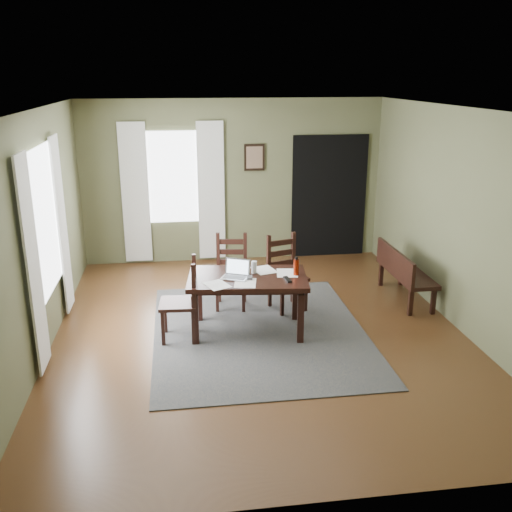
{
  "coord_description": "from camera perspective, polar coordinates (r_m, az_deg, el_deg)",
  "views": [
    {
      "loc": [
        -0.95,
        -6.41,
        3.08
      ],
      "look_at": [
        0.0,
        0.3,
        0.9
      ],
      "focal_mm": 40.0,
      "sensor_mm": 36.0,
      "label": 1
    }
  ],
  "objects": [
    {
      "name": "chair_end",
      "position": [
        6.86,
        -7.34,
        -4.48
      ],
      "size": [
        0.47,
        0.46,
        1.0
      ],
      "rotation": [
        0.0,
        0.0,
        -1.63
      ],
      "color": "black",
      "rests_on": "rug"
    },
    {
      "name": "paper_e",
      "position": [
        6.7,
        -1.09,
        -2.72
      ],
      "size": [
        0.3,
        0.36,
        0.0
      ],
      "primitive_type": "cube",
      "rotation": [
        0.0,
        0.0,
        -0.18
      ],
      "color": "white",
      "rests_on": "dining_table"
    },
    {
      "name": "tv_remote",
      "position": [
        6.8,
        3.16,
        -2.35
      ],
      "size": [
        0.07,
        0.19,
        0.02
      ],
      "primitive_type": "cube",
      "rotation": [
        0.0,
        0.0,
        0.11
      ],
      "color": "black",
      "rests_on": "dining_table"
    },
    {
      "name": "laptop",
      "position": [
        6.88,
        -2.0,
        -1.68
      ],
      "size": [
        0.39,
        0.35,
        0.21
      ],
      "rotation": [
        0.0,
        0.0,
        -0.43
      ],
      "color": "#B7B7BC",
      "rests_on": "dining_table"
    },
    {
      "name": "dining_table",
      "position": [
        6.95,
        -0.85,
        -2.74
      ],
      "size": [
        1.52,
        1.02,
        0.72
      ],
      "rotation": [
        0.0,
        0.0,
        -0.11
      ],
      "color": "black",
      "rests_on": "rug"
    },
    {
      "name": "computer_mouse",
      "position": [
        6.82,
        -0.65,
        -2.19
      ],
      "size": [
        0.07,
        0.11,
        0.04
      ],
      "primitive_type": "cube",
      "rotation": [
        0.0,
        0.0,
        -0.04
      ],
      "color": "#3F3F42",
      "rests_on": "dining_table"
    },
    {
      "name": "curtain_left_near",
      "position": [
        6.27,
        -21.4,
        -0.9
      ],
      "size": [
        0.03,
        0.48,
        2.3
      ],
      "color": "silver",
      "rests_on": "ground"
    },
    {
      "name": "framed_picture",
      "position": [
        9.56,
        -0.17,
        9.84
      ],
      "size": [
        0.34,
        0.03,
        0.44
      ],
      "color": "black",
      "rests_on": "ground"
    },
    {
      "name": "doorway_back",
      "position": [
        9.94,
        7.32,
        5.91
      ],
      "size": [
        1.3,
        0.03,
        2.1
      ],
      "color": "black",
      "rests_on": "ground"
    },
    {
      "name": "curtain_left_far",
      "position": [
        7.81,
        -18.83,
        2.93
      ],
      "size": [
        0.03,
        0.48,
        2.3
      ],
      "color": "silver",
      "rests_on": "ground"
    },
    {
      "name": "paper_a",
      "position": [
        6.65,
        -3.92,
        -2.9
      ],
      "size": [
        0.35,
        0.39,
        0.0
      ],
      "primitive_type": "cube",
      "rotation": [
        0.0,
        0.0,
        0.4
      ],
      "color": "white",
      "rests_on": "dining_table"
    },
    {
      "name": "drinking_glass",
      "position": [
        7.01,
        -0.2,
        -1.12
      ],
      "size": [
        0.08,
        0.08,
        0.15
      ],
      "primitive_type": "cylinder",
      "rotation": [
        0.0,
        0.0,
        0.26
      ],
      "color": "silver",
      "rests_on": "dining_table"
    },
    {
      "name": "curtain_back_right",
      "position": [
        9.56,
        -4.51,
        6.43
      ],
      "size": [
        0.44,
        0.03,
        2.3
      ],
      "color": "silver",
      "rests_on": "ground"
    },
    {
      "name": "room_shell",
      "position": [
        6.61,
        0.37,
        6.68
      ],
      "size": [
        5.02,
        6.02,
        2.71
      ],
      "color": "#5A5D3D",
      "rests_on": "ground"
    },
    {
      "name": "paper_c",
      "position": [
        7.14,
        0.82,
        -1.4
      ],
      "size": [
        0.32,
        0.38,
        0.0
      ],
      "primitive_type": "cube",
      "rotation": [
        0.0,
        0.0,
        0.27
      ],
      "color": "white",
      "rests_on": "dining_table"
    },
    {
      "name": "ground",
      "position": [
        7.18,
        0.34,
        -7.62
      ],
      "size": [
        5.0,
        6.0,
        0.01
      ],
      "color": "#492C16"
    },
    {
      "name": "chair_back_right",
      "position": [
        7.71,
        3.01,
        -1.77
      ],
      "size": [
        0.55,
        0.55,
        1.01
      ],
      "rotation": [
        0.0,
        0.0,
        0.3
      ],
      "color": "black",
      "rests_on": "rug"
    },
    {
      "name": "window_left",
      "position": [
        6.98,
        -20.43,
        3.18
      ],
      "size": [
        0.01,
        1.3,
        1.7
      ],
      "color": "white",
      "rests_on": "ground"
    },
    {
      "name": "water_bottle",
      "position": [
        6.94,
        4.04,
        -1.09
      ],
      "size": [
        0.08,
        0.08,
        0.23
      ],
      "rotation": [
        0.0,
        0.0,
        -0.19
      ],
      "color": "#A2240C",
      "rests_on": "dining_table"
    },
    {
      "name": "window_back",
      "position": [
        9.52,
        -8.32,
        7.79
      ],
      "size": [
        1.0,
        0.01,
        1.5
      ],
      "color": "white",
      "rests_on": "ground"
    },
    {
      "name": "bench",
      "position": [
        8.28,
        14.44,
        -1.34
      ],
      "size": [
        0.42,
        1.31,
        0.74
      ],
      "rotation": [
        0.0,
        0.0,
        1.57
      ],
      "color": "black",
      "rests_on": "ground"
    },
    {
      "name": "rug",
      "position": [
        7.17,
        0.34,
        -7.54
      ],
      "size": [
        2.6,
        3.2,
        0.01
      ],
      "color": "#383838",
      "rests_on": "ground"
    },
    {
      "name": "curtain_back_left",
      "position": [
        9.56,
        -11.98,
        6.11
      ],
      "size": [
        0.44,
        0.03,
        2.3
      ],
      "color": "silver",
      "rests_on": "ground"
    },
    {
      "name": "paper_d",
      "position": [
        7.04,
        3.12,
        -1.71
      ],
      "size": [
        0.3,
        0.36,
        0.0
      ],
      "primitive_type": "cube",
      "rotation": [
        0.0,
        0.0,
        -0.15
      ],
      "color": "white",
      "rests_on": "dining_table"
    },
    {
      "name": "chair_back_left",
      "position": [
        7.78,
        -2.49,
        -1.64
      ],
      "size": [
        0.5,
        0.5,
        1.0
      ],
      "rotation": [
        0.0,
        0.0,
        -0.16
      ],
      "color": "black",
      "rests_on": "rug"
    }
  ]
}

